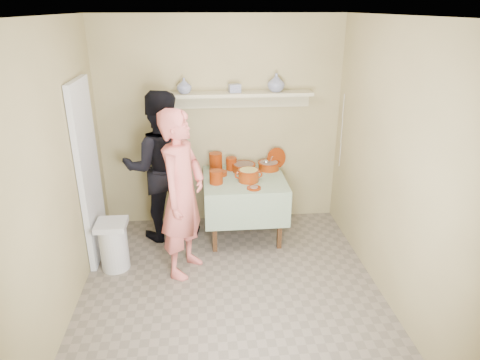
{
  "coord_description": "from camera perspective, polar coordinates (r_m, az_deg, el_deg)",
  "views": [
    {
      "loc": [
        -0.24,
        -3.45,
        2.67
      ],
      "look_at": [
        0.15,
        0.75,
        0.95
      ],
      "focal_mm": 32.0,
      "sensor_mm": 36.0,
      "label": 1
    }
  ],
  "objects": [
    {
      "name": "ladle",
      "position": [
        5.33,
        3.53,
        2.42
      ],
      "size": [
        0.08,
        0.26,
        0.19
      ],
      "color": "silver",
      "rests_on": "cazuela_meat_b"
    },
    {
      "name": "cazuela_meat_b",
      "position": [
        5.38,
        3.86,
        2.01
      ],
      "size": [
        0.28,
        0.28,
        0.1
      ],
      "color": "#701E01",
      "rests_on": "serving_table"
    },
    {
      "name": "electrical_cord",
      "position": [
        5.41,
        13.41,
        6.36
      ],
      "size": [
        0.01,
        0.05,
        0.9
      ],
      "color": "silver",
      "rests_on": "wall_shelf"
    },
    {
      "name": "ground",
      "position": [
        4.37,
        -1.08,
        -15.49
      ],
      "size": [
        3.5,
        3.5,
        0.0
      ],
      "primitive_type": "plane",
      "color": "#74685B",
      "rests_on": "ground"
    },
    {
      "name": "room_shell",
      "position": [
        3.62,
        -1.26,
        5.14
      ],
      "size": [
        3.04,
        3.54,
        2.62
      ],
      "color": "tan",
      "rests_on": "ground"
    },
    {
      "name": "plate_stack_b",
      "position": [
        5.35,
        -1.16,
        2.19
      ],
      "size": [
        0.13,
        0.13,
        0.16
      ],
      "primitive_type": "cylinder",
      "color": "maroon",
      "rests_on": "serving_table"
    },
    {
      "name": "wall_shelf",
      "position": [
        5.22,
        -0.38,
        11.18
      ],
      "size": [
        1.8,
        0.25,
        0.21
      ],
      "color": "#C2BA90",
      "rests_on": "room_shell"
    },
    {
      "name": "bowl_stack",
      "position": [
        4.94,
        -3.2,
        0.4
      ],
      "size": [
        0.16,
        0.16,
        0.16
      ],
      "primitive_type": "cylinder",
      "color": "maroon",
      "rests_on": "serving_table"
    },
    {
      "name": "propped_lid",
      "position": [
        5.45,
        4.88,
        2.94
      ],
      "size": [
        0.27,
        0.17,
        0.26
      ],
      "primitive_type": "cylinder",
      "rotation": [
        1.35,
        0.0,
        0.4
      ],
      "color": "maroon",
      "rests_on": "serving_table"
    },
    {
      "name": "cazuela_meat_a",
      "position": [
        5.3,
        0.51,
        1.77
      ],
      "size": [
        0.3,
        0.3,
        0.1
      ],
      "color": "#701E01",
      "rests_on": "serving_table"
    },
    {
      "name": "serving_table",
      "position": [
        5.17,
        0.56,
        -0.91
      ],
      "size": [
        0.97,
        0.97,
        0.76
      ],
      "color": "#4C2D16",
      "rests_on": "ground"
    },
    {
      "name": "vase_left",
      "position": [
        5.13,
        -7.46,
        12.35
      ],
      "size": [
        0.2,
        0.2,
        0.18
      ],
      "primitive_type": "imported",
      "rotation": [
        0.0,
        0.0,
        0.17
      ],
      "color": "navy",
      "rests_on": "wall_shelf"
    },
    {
      "name": "tile_panel",
      "position": [
        4.86,
        -19.49,
        0.76
      ],
      "size": [
        0.06,
        0.7,
        2.0
      ],
      "primitive_type": "cube",
      "color": "silver",
      "rests_on": "ground"
    },
    {
      "name": "front_plate",
      "position": [
        4.81,
        1.87,
        -1.06
      ],
      "size": [
        0.16,
        0.16,
        0.03
      ],
      "color": "maroon",
      "rests_on": "serving_table"
    },
    {
      "name": "trash_bin",
      "position": [
        4.85,
        -16.48,
        -8.31
      ],
      "size": [
        0.32,
        0.32,
        0.56
      ],
      "color": "silver",
      "rests_on": "ground"
    },
    {
      "name": "ceramic_box",
      "position": [
        5.16,
        -0.72,
        12.13
      ],
      "size": [
        0.15,
        0.12,
        0.1
      ],
      "primitive_type": "cube",
      "rotation": [
        0.0,
        0.0,
        0.17
      ],
      "color": "navy",
      "rests_on": "wall_shelf"
    },
    {
      "name": "person_helper",
      "position": [
        5.13,
        -10.53,
        1.7
      ],
      "size": [
        0.95,
        0.78,
        1.81
      ],
      "primitive_type": "imported",
      "rotation": [
        0.0,
        0.0,
        -3.03
      ],
      "color": "black",
      "rests_on": "ground"
    },
    {
      "name": "plate_stack_a",
      "position": [
        5.35,
        -3.25,
        2.48
      ],
      "size": [
        0.16,
        0.16,
        0.22
      ],
      "primitive_type": "cylinder",
      "color": "maroon",
      "rests_on": "serving_table"
    },
    {
      "name": "empty_bowl",
      "position": [
        5.2,
        -2.63,
        0.9
      ],
      "size": [
        0.17,
        0.17,
        0.05
      ],
      "primitive_type": "cylinder",
      "color": "maroon",
      "rests_on": "serving_table"
    },
    {
      "name": "vase_right",
      "position": [
        5.22,
        4.85,
        12.82
      ],
      "size": [
        0.25,
        0.25,
        0.21
      ],
      "primitive_type": "imported",
      "rotation": [
        0.0,
        0.0,
        -0.24
      ],
      "color": "navy",
      "rests_on": "wall_shelf"
    },
    {
      "name": "cazuela_rice",
      "position": [
        4.99,
        1.15,
        0.76
      ],
      "size": [
        0.33,
        0.25,
        0.14
      ],
      "color": "#701E01",
      "rests_on": "serving_table"
    },
    {
      "name": "person_cook",
      "position": [
        4.39,
        -7.69,
        -1.96
      ],
      "size": [
        0.66,
        0.77,
        1.78
      ],
      "primitive_type": "imported",
      "rotation": [
        0.0,
        0.0,
        1.13
      ],
      "color": "#D5625C",
      "rests_on": "ground"
    }
  ]
}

